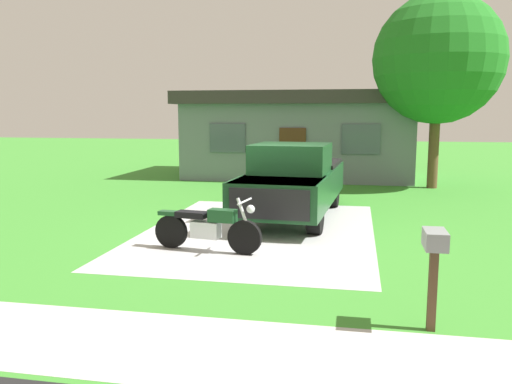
{
  "coord_description": "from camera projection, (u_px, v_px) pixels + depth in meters",
  "views": [
    {
      "loc": [
        2.11,
        -11.38,
        2.65
      ],
      "look_at": [
        -0.07,
        -0.03,
        0.9
      ],
      "focal_mm": 36.67,
      "sensor_mm": 36.0,
      "label": 1
    }
  ],
  "objects": [
    {
      "name": "sidewalk_strip",
      "position": [
        165.0,
        345.0,
        6.01
      ],
      "size": [
        36.0,
        1.8,
        0.01
      ],
      "primitive_type": "cube",
      "color": "beige",
      "rests_on": "ground"
    },
    {
      "name": "pickup_truck",
      "position": [
        294.0,
        180.0,
        13.41
      ],
      "size": [
        2.36,
        5.74,
        1.9
      ],
      "color": "black",
      "rests_on": "ground"
    },
    {
      "name": "mailbox",
      "position": [
        434.0,
        253.0,
        6.29
      ],
      "size": [
        0.26,
        0.48,
        1.26
      ],
      "color": "#4C3823",
      "rests_on": "ground"
    },
    {
      "name": "neighbor_house",
      "position": [
        300.0,
        134.0,
        22.05
      ],
      "size": [
        9.6,
        5.6,
        3.5
      ],
      "color": "slate",
      "rests_on": "ground"
    },
    {
      "name": "motorcycle",
      "position": [
        208.0,
        227.0,
        10.06
      ],
      "size": [
        2.2,
        0.7,
        1.09
      ],
      "color": "black",
      "rests_on": "ground"
    },
    {
      "name": "shade_tree",
      "position": [
        438.0,
        59.0,
        18.03
      ],
      "size": [
        4.47,
        4.47,
        6.73
      ],
      "color": "brown",
      "rests_on": "ground"
    },
    {
      "name": "driveway_pad",
      "position": [
        259.0,
        231.0,
        11.84
      ],
      "size": [
        5.08,
        7.33,
        0.01
      ],
      "primitive_type": "cube",
      "color": "#B3B3B3",
      "rests_on": "ground"
    },
    {
      "name": "ground_plane",
      "position": [
        259.0,
        231.0,
        11.84
      ],
      "size": [
        80.0,
        80.0,
        0.0
      ],
      "primitive_type": "plane",
      "color": "#3D8C2F"
    }
  ]
}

